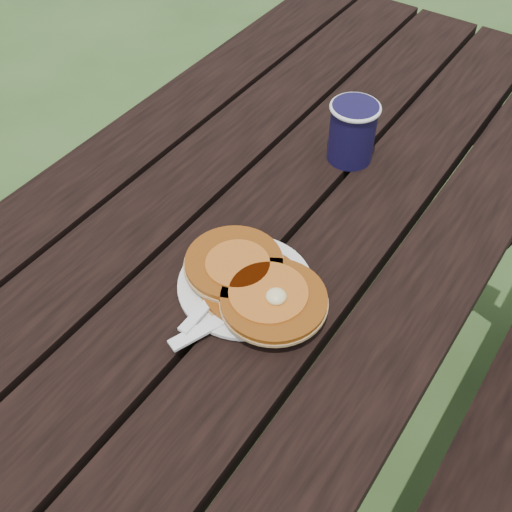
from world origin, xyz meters
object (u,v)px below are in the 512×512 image
Objects in this scene: pancake_stack at (254,284)px; coffee_cup at (353,129)px; plate at (245,286)px; picnic_table at (236,368)px.

pancake_stack is 2.14× the size of coffee_cup.
coffee_cup reaches higher than plate.
coffee_cup is (0.06, 0.29, 0.44)m from picnic_table.
picnic_table is 16.18× the size of coffee_cup.
pancake_stack is at bearing -83.73° from coffee_cup.
picnic_table is at bearing 142.57° from pancake_stack.
pancake_stack is at bearing -37.43° from picnic_table.
plate reaches higher than picnic_table.
plate is at bearing -42.01° from picnic_table.
plate is 0.03m from pancake_stack.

